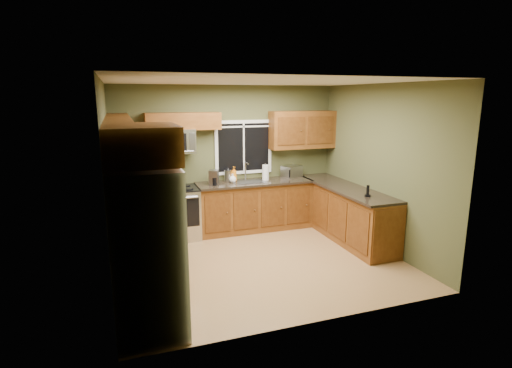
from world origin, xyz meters
TOP-DOWN VIEW (x-y plane):
  - floor at (0.00, 0.00)m, footprint 4.20×4.20m
  - ceiling at (0.00, 0.00)m, footprint 4.20×4.20m
  - back_wall at (0.00, 1.80)m, footprint 4.20×0.00m
  - front_wall at (0.00, -1.80)m, footprint 4.20×0.00m
  - left_wall at (-2.10, 0.00)m, footprint 0.00×3.60m
  - right_wall at (2.10, 0.00)m, footprint 0.00×3.60m
  - window at (0.30, 1.78)m, footprint 1.12×0.03m
  - base_cabinets_left at (-1.80, 0.48)m, footprint 0.60×2.65m
  - countertop_left at (-1.78, 0.48)m, footprint 0.65×2.65m
  - base_cabinets_back at (0.42, 1.50)m, footprint 2.17×0.60m
  - countertop_back at (0.42, 1.48)m, footprint 2.17×0.65m
  - base_cabinets_peninsula at (1.80, 0.54)m, footprint 0.60×2.52m
  - countertop_peninsula at (1.78, 0.55)m, footprint 0.65×2.50m
  - upper_cabinets_left at (-1.94, 0.48)m, footprint 0.33×2.65m
  - upper_cabinets_back_left at (-0.85, 1.64)m, footprint 1.30×0.33m
  - upper_cabinets_back_right at (1.45, 1.64)m, footprint 1.30×0.33m
  - upper_cabinet_over_fridge at (-1.74, -1.30)m, footprint 0.72×0.90m
  - refrigerator at (-1.74, -1.30)m, footprint 0.74×0.90m
  - range at (-1.05, 1.47)m, footprint 0.76×0.69m
  - microwave at (-1.05, 1.61)m, footprint 0.76×0.41m
  - sink at (0.30, 1.49)m, footprint 0.60×0.42m
  - toaster_oven at (1.24, 1.62)m, footprint 0.43×0.39m
  - coffee_maker at (-0.37, 1.45)m, footprint 0.22×0.25m
  - kettle at (-0.05, 1.65)m, footprint 0.15×0.15m
  - paper_towel_roll at (0.65, 1.52)m, footprint 0.13×0.13m
  - soap_bottle_a at (0.05, 1.60)m, footprint 0.13×0.14m
  - soap_bottle_c at (0.00, 1.52)m, footprint 0.15×0.15m
  - cordless_phone at (1.73, -0.21)m, footprint 0.11×0.11m

SIDE VIEW (x-z plane):
  - floor at x=0.00m, z-range 0.00..0.00m
  - base_cabinets_peninsula at x=1.80m, z-range 0.00..0.90m
  - base_cabinets_left at x=-1.80m, z-range 0.00..0.90m
  - base_cabinets_back at x=0.42m, z-range 0.00..0.90m
  - range at x=-1.05m, z-range 0.00..0.94m
  - refrigerator at x=-1.74m, z-range 0.00..1.80m
  - countertop_left at x=-1.78m, z-range 0.90..0.94m
  - countertop_back at x=0.42m, z-range 0.90..0.94m
  - countertop_peninsula at x=1.78m, z-range 0.90..0.94m
  - sink at x=0.30m, z-range 0.77..1.13m
  - cordless_phone at x=1.73m, z-range 0.90..1.09m
  - soap_bottle_c at x=0.00m, z-range 0.94..1.11m
  - toaster_oven at x=1.24m, z-range 0.94..1.16m
  - kettle at x=-0.05m, z-range 0.93..1.19m
  - coffee_maker at x=-0.37m, z-range 0.93..1.20m
  - soap_bottle_a at x=0.05m, z-range 0.94..1.22m
  - paper_towel_roll at x=0.65m, z-range 0.93..1.25m
  - back_wall at x=0.00m, z-range -0.75..3.45m
  - front_wall at x=0.00m, z-range -0.75..3.45m
  - left_wall at x=-2.10m, z-range -0.45..3.15m
  - right_wall at x=2.10m, z-range -0.45..3.15m
  - window at x=0.30m, z-range 1.04..2.06m
  - microwave at x=-1.05m, z-range 1.52..1.94m
  - upper_cabinets_left at x=-1.94m, z-range 1.50..2.22m
  - upper_cabinets_back_right at x=1.45m, z-range 1.50..2.22m
  - upper_cabinet_over_fridge at x=-1.74m, z-range 1.84..2.22m
  - upper_cabinets_back_left at x=-0.85m, z-range 1.92..2.22m
  - ceiling at x=0.00m, z-range 2.70..2.70m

